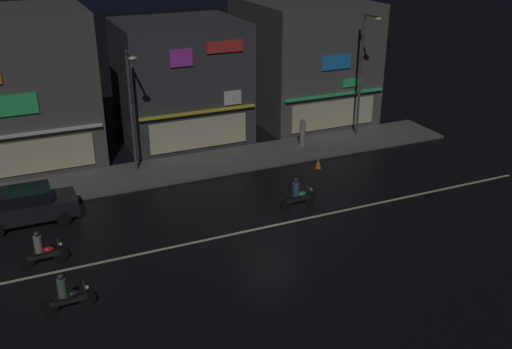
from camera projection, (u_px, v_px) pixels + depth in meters
name	position (u px, v px, depth m)	size (l,w,h in m)	color
ground_plane	(270.00, 226.00, 26.58)	(140.00, 140.00, 0.00)	black
lane_divider_stripe	(270.00, 226.00, 26.58)	(28.77, 0.16, 0.01)	beige
sidewalk_far	(210.00, 164.00, 33.26)	(30.28, 3.63, 0.14)	#5B5954
storefront_left_block	(302.00, 59.00, 40.34)	(7.44, 9.07, 7.93)	#56514C
storefront_center_block	(181.00, 81.00, 36.01)	(7.36, 6.49, 7.32)	#383A3F
storefront_right_block	(22.00, 87.00, 32.64)	(7.56, 7.01, 8.46)	#56514C
streetlamp_west	(132.00, 102.00, 30.53)	(0.44, 1.64, 6.61)	#47494C
streetlamp_mid	(363.00, 66.00, 35.67)	(0.44, 1.64, 7.60)	#47494C
pedestrian_on_sidewalk	(303.00, 133.00, 35.39)	(0.36, 0.36, 1.77)	gray
parked_car_near_kerb	(26.00, 205.00, 26.60)	(4.30, 1.98, 1.67)	black
motorcycle_lead	(66.00, 295.00, 20.64)	(1.90, 0.60, 1.52)	black
motorcycle_following	(297.00, 194.00, 28.20)	(1.90, 0.60, 1.52)	black
motorcycle_trailing_far	(42.00, 251.00, 23.42)	(1.90, 0.60, 1.52)	black
traffic_cone	(318.00, 163.00, 32.73)	(0.36, 0.36, 0.55)	orange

